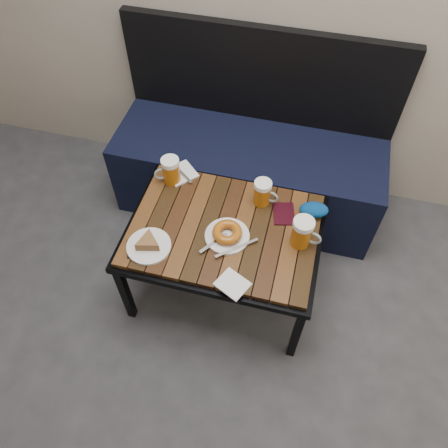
% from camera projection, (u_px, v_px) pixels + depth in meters
% --- Properties ---
extents(room_shell, '(4.00, 4.00, 4.00)m').
position_uv_depth(room_shell, '(98.00, 4.00, 0.46)').
color(room_shell, gray).
rests_on(room_shell, ground).
extents(bench, '(1.40, 0.50, 0.95)m').
position_uv_depth(bench, '(249.00, 165.00, 2.38)').
color(bench, black).
rests_on(bench, ground).
extents(cafe_table, '(0.84, 0.62, 0.47)m').
position_uv_depth(cafe_table, '(224.00, 234.00, 1.91)').
color(cafe_table, black).
rests_on(cafe_table, ground).
extents(beer_mug_left, '(0.13, 0.11, 0.13)m').
position_uv_depth(beer_mug_left, '(170.00, 170.00, 1.99)').
color(beer_mug_left, '#AD5C0E').
rests_on(beer_mug_left, cafe_table).
extents(beer_mug_centre, '(0.12, 0.08, 0.12)m').
position_uv_depth(beer_mug_centre, '(263.00, 193.00, 1.91)').
color(beer_mug_centre, '#AD5C0E').
rests_on(beer_mug_centre, cafe_table).
extents(beer_mug_right, '(0.13, 0.10, 0.14)m').
position_uv_depth(beer_mug_right, '(303.00, 232.00, 1.77)').
color(beer_mug_right, '#AD5C0E').
rests_on(beer_mug_right, cafe_table).
extents(plate_pie, '(0.19, 0.19, 0.05)m').
position_uv_depth(plate_pie, '(148.00, 244.00, 1.80)').
color(plate_pie, white).
rests_on(plate_pie, cafe_table).
extents(plate_bagel, '(0.23, 0.22, 0.05)m').
position_uv_depth(plate_bagel, '(227.00, 234.00, 1.83)').
color(plate_bagel, white).
rests_on(plate_bagel, cafe_table).
extents(napkin_left, '(0.18, 0.18, 0.01)m').
position_uv_depth(napkin_left, '(181.00, 173.00, 2.06)').
color(napkin_left, white).
rests_on(napkin_left, cafe_table).
extents(napkin_right, '(0.15, 0.14, 0.01)m').
position_uv_depth(napkin_right, '(232.00, 284.00, 1.70)').
color(napkin_right, white).
rests_on(napkin_right, cafe_table).
extents(passport_navy, '(0.15, 0.13, 0.01)m').
position_uv_depth(passport_navy, '(142.00, 248.00, 1.81)').
color(passport_navy, black).
rests_on(passport_navy, cafe_table).
extents(passport_burgundy, '(0.12, 0.14, 0.01)m').
position_uv_depth(passport_burgundy, '(284.00, 214.00, 1.92)').
color(passport_burgundy, black).
rests_on(passport_burgundy, cafe_table).
extents(knit_pouch, '(0.14, 0.11, 0.06)m').
position_uv_depth(knit_pouch, '(314.00, 210.00, 1.90)').
color(knit_pouch, '#041078').
rests_on(knit_pouch, cafe_table).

